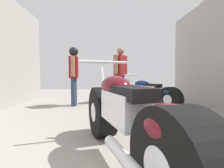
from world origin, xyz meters
TOP-DOWN VIEW (x-y plane):
  - ground_plane at (0.00, 3.16)m, footprint 15.16×15.16m
  - motorcycle_maroon_cruiser at (0.05, 1.57)m, footprint 0.94×2.18m
  - motorcycle_black_naked at (1.00, 4.39)m, footprint 1.31×1.62m
  - mechanic_in_blue at (0.36, 5.50)m, footprint 0.47×0.64m
  - mechanic_with_helmet at (-1.00, 4.83)m, footprint 0.26×0.64m

SIDE VIEW (x-z plane):
  - ground_plane at x=0.00m, z-range 0.00..0.00m
  - motorcycle_black_naked at x=1.00m, z-range -0.08..0.80m
  - motorcycle_maroon_cruiser at x=0.05m, z-range -0.09..0.94m
  - mechanic_with_helmet at x=-1.00m, z-range 0.16..1.79m
  - mechanic_in_blue at x=0.36m, z-range 0.11..1.85m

